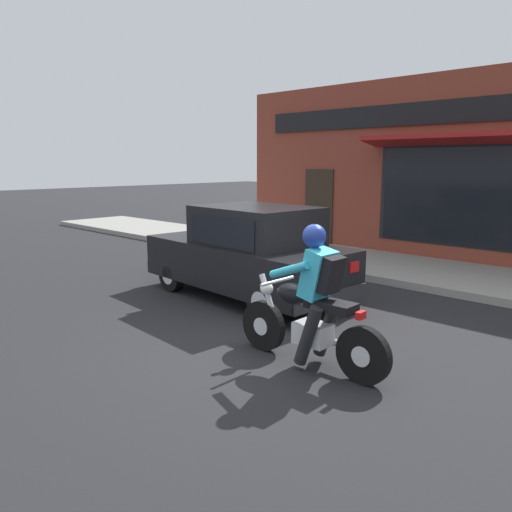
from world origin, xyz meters
name	(u,v)px	position (x,y,z in m)	size (l,w,h in m)	color
ground_plane	(272,349)	(0.00, 0.00, 0.00)	(80.00, 80.00, 0.00)	black
sidewalk_curb	(323,256)	(5.20, 3.00, 0.07)	(2.60, 22.00, 0.14)	gray
storefront_building	(428,170)	(6.72, 1.25, 2.11)	(1.25, 10.28, 4.20)	brown
motorcycle_with_rider	(311,308)	(-0.08, -0.67, 0.68)	(0.56, 2.02, 1.62)	black
car_hatchback	(249,253)	(1.51, 1.88, 0.77)	(1.88, 3.88, 1.57)	black
traffic_cone	(322,244)	(4.86, 2.79, 0.43)	(0.36, 0.36, 0.60)	black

